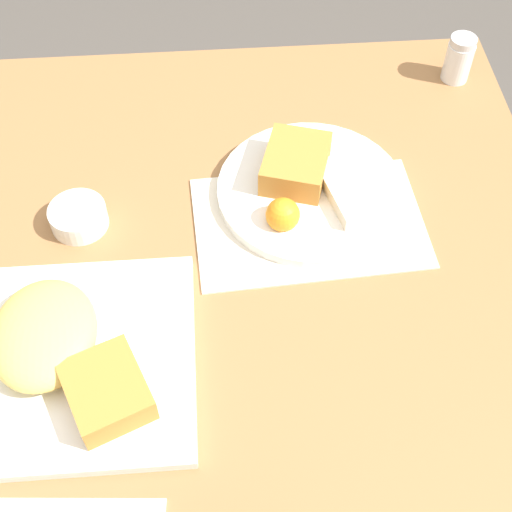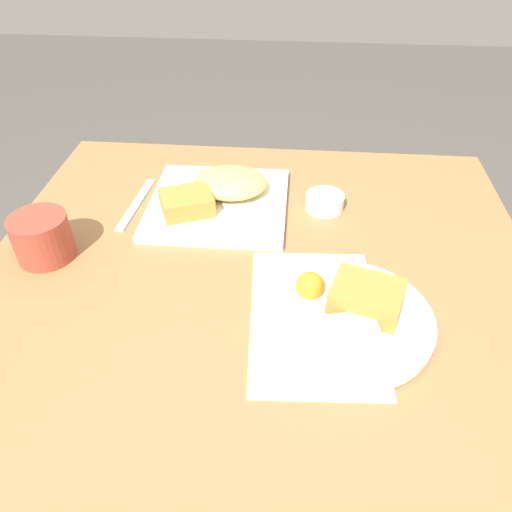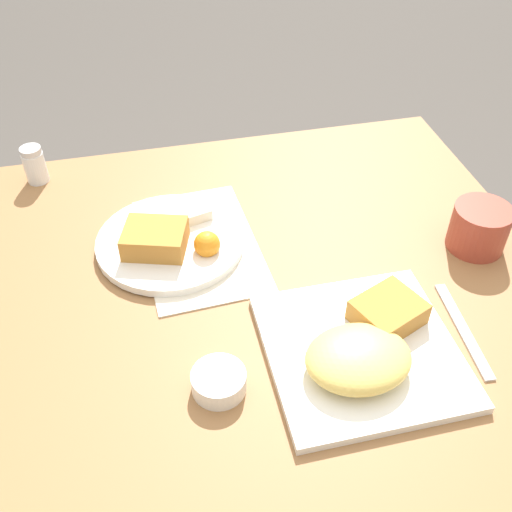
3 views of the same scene
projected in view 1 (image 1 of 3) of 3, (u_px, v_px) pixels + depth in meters
The scene contains 8 objects.
ground_plane at pixel (241, 492), 1.47m from camera, with size 8.00×8.00×0.00m, color #4C4742.
dining_table at pixel (232, 325), 0.95m from camera, with size 0.93×0.87×0.75m.
menu_card at pixel (309, 222), 0.93m from camera, with size 0.21×0.31×0.00m.
plate_square_near at pixel (68, 354), 0.79m from camera, with size 0.26×0.26×0.06m.
plate_oval_far at pixel (309, 186), 0.95m from camera, with size 0.25×0.25×0.05m.
sauce_ramekin at pixel (78, 216), 0.92m from camera, with size 0.07×0.07×0.03m.
salt_shaker at pixel (458, 61), 1.08m from camera, with size 0.04×0.04×0.07m.
butter_knife at pixel (73, 507), 0.71m from camera, with size 0.03×0.19×0.00m.
Camera 1 is at (0.50, -0.01, 1.47)m, focal length 50.00 mm.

